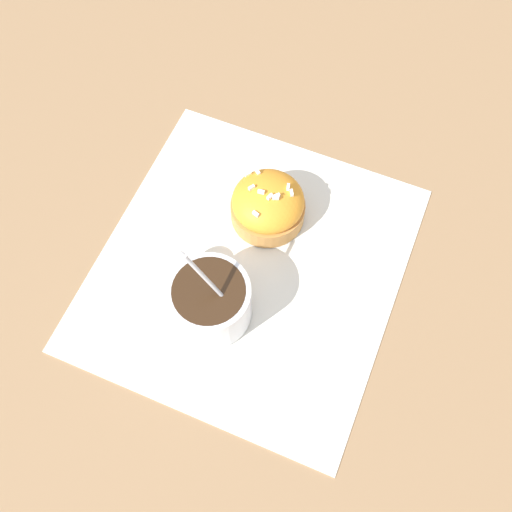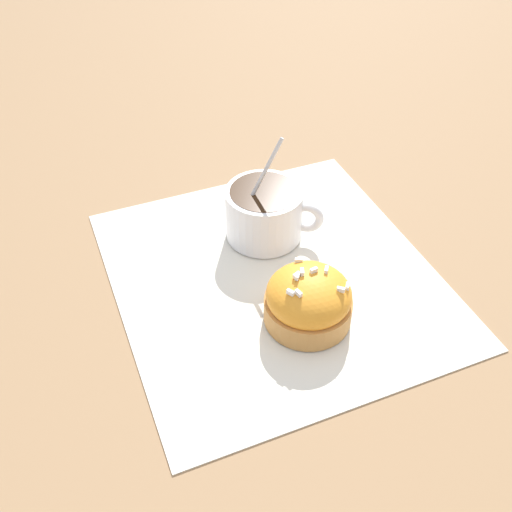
# 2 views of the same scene
# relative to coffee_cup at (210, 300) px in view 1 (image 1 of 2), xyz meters

# --- Properties ---
(ground_plane) EXTENTS (3.00, 3.00, 0.00)m
(ground_plane) POSITION_rel_coffee_cup_xyz_m (-0.06, 0.01, -0.03)
(ground_plane) COLOR #93704C
(paper_napkin) EXTENTS (0.36, 0.34, 0.00)m
(paper_napkin) POSITION_rel_coffee_cup_xyz_m (-0.06, 0.01, -0.03)
(paper_napkin) COLOR white
(paper_napkin) RESTS_ON ground_plane
(coffee_cup) EXTENTS (0.08, 0.10, 0.12)m
(coffee_cup) POSITION_rel_coffee_cup_xyz_m (0.00, 0.00, 0.00)
(coffee_cup) COLOR white
(coffee_cup) RESTS_ON paper_napkin
(frosted_pastry) EXTENTS (0.08, 0.08, 0.06)m
(frosted_pastry) POSITION_rel_coffee_cup_xyz_m (-0.13, -0.00, -0.01)
(frosted_pastry) COLOR #C18442
(frosted_pastry) RESTS_ON paper_napkin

